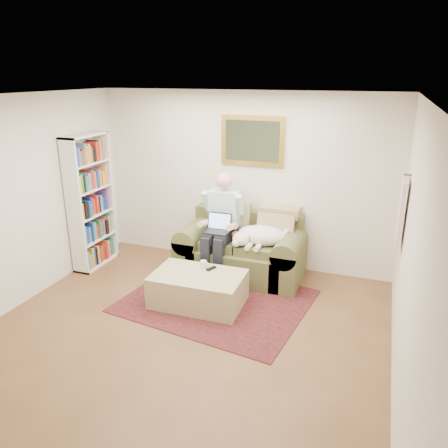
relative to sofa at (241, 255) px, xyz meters
The scene contains 12 objects.
room_shell 1.94m from the sofa, 94.78° to the right, with size 4.51×5.00×2.61m.
rug 0.93m from the sofa, 93.07° to the right, with size 2.27×1.81×0.01m, color black.
sofa is the anchor object (origin of this frame).
seated_man 0.54m from the sofa, 148.55° to the right, with size 0.59×0.84×1.51m, color #8CC7D8, non-canonical shape.
laptop 0.60m from the sofa, 138.98° to the right, with size 0.35×0.28×0.25m.
sleeping_dog 0.50m from the sofa, 15.74° to the right, with size 0.74×0.46×0.27m, color white, non-canonical shape.
ottoman 1.06m from the sofa, 103.12° to the right, with size 1.15×0.73×0.42m, color tan.
coffee_mug 0.87m from the sofa, 106.69° to the right, with size 0.08×0.08×0.10m, color white.
tv_remote 0.85m from the sofa, 99.41° to the right, with size 0.05×0.15×0.02m, color black.
bookshelf 2.38m from the sofa, 169.52° to the right, with size 0.28×0.80×2.00m, color white, non-canonical shape.
wall_mirror 1.66m from the sofa, 90.00° to the left, with size 0.94×0.04×0.72m.
hanging_shirt 2.34m from the sofa, 11.42° to the right, with size 0.06×0.52×0.90m, color beige, non-canonical shape.
Camera 1 is at (1.94, -3.58, 2.82)m, focal length 35.00 mm.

